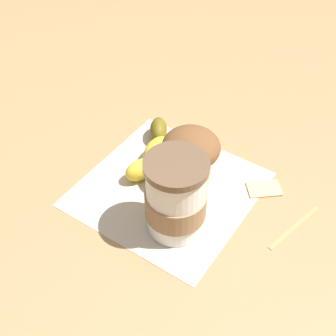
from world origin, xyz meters
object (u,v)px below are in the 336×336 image
(muffin, at_px, (191,155))
(sugar_packet, at_px, (264,188))
(banana, at_px, (153,149))
(coffee_cup, at_px, (176,198))

(muffin, bearing_deg, sugar_packet, -144.89)
(banana, height_order, sugar_packet, banana)
(banana, xyz_separation_m, sugar_packet, (-0.17, -0.07, -0.02))
(coffee_cup, height_order, banana, coffee_cup)
(banana, relative_size, sugar_packet, 2.81)
(coffee_cup, bearing_deg, banana, -30.23)
(coffee_cup, distance_m, muffin, 0.09)
(coffee_cup, xyz_separation_m, sugar_packet, (-0.05, -0.14, -0.06))
(coffee_cup, height_order, muffin, coffee_cup)
(banana, distance_m, sugar_packet, 0.18)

